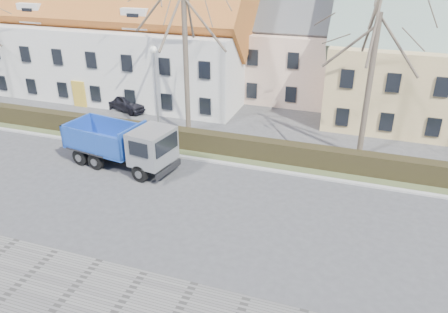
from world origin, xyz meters
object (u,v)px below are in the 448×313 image
at_px(dump_truck, 117,143).
at_px(parked_car_a, 126,102).
at_px(streetlight, 157,94).
at_px(cart_frame, 123,144).

relative_size(dump_truck, parked_car_a, 1.76).
distance_m(dump_truck, streetlight, 4.99).
bearing_deg(streetlight, cart_frame, -123.81).
distance_m(dump_truck, parked_car_a, 10.25).
height_order(streetlight, parked_car_a, streetlight).
bearing_deg(parked_car_a, cart_frame, -133.27).
relative_size(dump_truck, cart_frame, 10.95).
bearing_deg(dump_truck, streetlight, 93.07).
distance_m(dump_truck, cart_frame, 2.79).
height_order(dump_truck, cart_frame, dump_truck).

